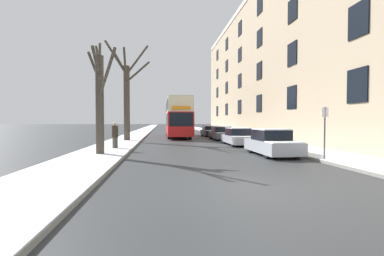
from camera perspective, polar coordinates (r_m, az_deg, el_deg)
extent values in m
plane|color=#303335|center=(7.49, 14.33, -12.99)|extent=(320.00, 320.00, 0.00)
cube|color=gray|center=(59.89, -9.99, -0.22)|extent=(3.04, 130.00, 0.13)
cube|color=silver|center=(59.89, -9.99, -0.14)|extent=(3.01, 130.00, 0.03)
cube|color=gray|center=(60.41, 1.48, -0.18)|extent=(3.04, 130.00, 0.13)
cube|color=silver|center=(60.41, 1.48, -0.10)|extent=(3.01, 130.00, 0.03)
cube|color=tan|center=(33.38, 19.99, 12.85)|extent=(9.00, 46.22, 16.95)
cube|color=black|center=(16.04, 32.82, 7.93)|extent=(0.08, 1.40, 1.80)
cube|color=black|center=(21.68, 21.27, 6.34)|extent=(0.08, 1.40, 1.80)
cube|color=black|center=(27.84, 14.68, 5.31)|extent=(0.08, 1.40, 1.80)
cube|color=black|center=(34.23, 10.52, 4.62)|extent=(0.08, 1.40, 1.80)
cube|color=black|center=(40.74, 7.68, 4.13)|extent=(0.08, 1.40, 1.80)
cube|color=black|center=(47.33, 5.63, 3.78)|extent=(0.08, 1.40, 1.80)
cube|color=black|center=(16.78, 33.00, 19.51)|extent=(0.08, 1.40, 1.80)
cube|color=black|center=(22.23, 21.36, 15.08)|extent=(0.08, 1.40, 1.80)
cube|color=black|center=(28.26, 14.72, 12.18)|extent=(0.08, 1.40, 1.80)
cube|color=black|center=(34.58, 10.54, 10.24)|extent=(0.08, 1.40, 1.80)
cube|color=black|center=(41.04, 7.70, 8.87)|extent=(0.08, 1.40, 1.80)
cube|color=black|center=(47.58, 5.64, 7.86)|extent=(0.08, 1.40, 1.80)
cube|color=black|center=(23.27, 21.45, 23.22)|extent=(0.08, 1.40, 1.80)
cube|color=black|center=(29.09, 14.77, 18.76)|extent=(0.08, 1.40, 1.80)
cube|color=black|center=(35.25, 10.57, 15.69)|extent=(0.08, 1.40, 1.80)
cube|color=black|center=(41.61, 7.71, 13.50)|extent=(0.08, 1.40, 1.80)
cube|color=black|center=(48.08, 5.65, 11.88)|extent=(0.08, 1.40, 1.80)
cube|color=black|center=(30.27, 14.82, 24.90)|extent=(0.08, 1.40, 1.80)
cube|color=black|center=(36.23, 10.60, 20.90)|extent=(0.08, 1.40, 1.80)
cube|color=black|center=(42.44, 7.73, 17.98)|extent=(0.08, 1.40, 1.80)
cube|color=black|center=(48.80, 5.66, 15.80)|extent=(0.08, 1.40, 1.80)
cylinder|color=#423A30|center=(14.39, -19.82, 4.56)|extent=(0.42, 0.42, 5.31)
cylinder|color=#423A30|center=(13.28, -18.45, 11.23)|extent=(1.38, 2.50, 2.02)
cylinder|color=#423A30|center=(15.24, -19.84, 15.20)|extent=(0.33, 1.01, 1.43)
cylinder|color=#423A30|center=(15.31, -20.24, 14.85)|extent=(0.58, 1.15, 1.33)
cylinder|color=#423A30|center=(13.86, -20.52, 13.46)|extent=(0.23, 1.74, 1.24)
cylinder|color=#423A30|center=(15.05, -20.97, 12.71)|extent=(0.91, 0.83, 1.68)
cylinder|color=#423A30|center=(24.00, -14.31, 5.20)|extent=(0.55, 0.55, 6.85)
cylinder|color=#423A30|center=(23.66, -14.60, 12.96)|extent=(0.19, 1.70, 3.12)
cylinder|color=#423A30|center=(24.57, -15.70, 13.81)|extent=(1.29, 0.25, 2.12)
cylinder|color=#423A30|center=(24.10, -16.52, 14.72)|extent=(1.84, 1.47, 2.72)
cylinder|color=#423A30|center=(24.20, -11.93, 12.10)|extent=(2.17, 0.30, 1.97)
cylinder|color=#423A30|center=(24.63, -12.09, 14.56)|extent=(2.06, 0.52, 2.81)
cube|color=red|center=(30.49, -3.22, 0.96)|extent=(2.55, 11.65, 2.46)
cube|color=beige|center=(30.53, -3.22, 4.65)|extent=(2.50, 11.42, 1.47)
cube|color=beige|center=(30.58, -3.23, 6.14)|extent=(2.50, 11.42, 0.12)
cube|color=black|center=(30.49, -3.22, 1.85)|extent=(2.58, 10.25, 1.28)
cube|color=black|center=(30.53, -3.23, 4.79)|extent=(2.58, 10.25, 1.12)
cube|color=black|center=(24.69, -2.39, 1.92)|extent=(2.30, 0.06, 1.34)
cube|color=orange|center=(24.72, -2.39, 4.53)|extent=(1.79, 0.05, 0.32)
cylinder|color=black|center=(26.98, -5.11, -1.40)|extent=(0.30, 0.99, 0.99)
cylinder|color=black|center=(27.13, -0.43, -1.38)|extent=(0.30, 0.99, 0.99)
cylinder|color=black|center=(33.73, -5.43, -0.82)|extent=(0.30, 0.99, 0.99)
cylinder|color=black|center=(33.85, -1.69, -0.80)|extent=(0.30, 0.99, 0.99)
cube|color=#9EA3AD|center=(14.81, 17.31, -3.90)|extent=(1.81, 4.05, 0.64)
cube|color=black|center=(14.91, 17.07, -1.51)|extent=(1.55, 2.03, 0.58)
cube|color=silver|center=(14.90, 17.08, -0.28)|extent=(1.52, 1.92, 0.06)
cube|color=silver|center=(13.49, 19.81, -2.98)|extent=(1.63, 1.06, 0.05)
cylinder|color=black|center=(13.40, 16.32, -5.16)|extent=(0.20, 0.65, 0.65)
cylinder|color=black|center=(14.10, 22.28, -4.89)|extent=(0.20, 0.65, 0.65)
cylinder|color=black|center=(15.66, 12.82, -4.18)|extent=(0.20, 0.65, 0.65)
cylinder|color=black|center=(16.26, 18.11, -4.01)|extent=(0.20, 0.65, 0.65)
cube|color=#9EA3AD|center=(20.50, 10.36, -2.46)|extent=(1.89, 4.30, 0.57)
cube|color=black|center=(20.63, 10.22, -0.86)|extent=(1.63, 2.15, 0.56)
cube|color=silver|center=(20.62, 10.23, -0.02)|extent=(1.59, 2.04, 0.05)
cube|color=silver|center=(19.03, 11.71, -1.85)|extent=(1.70, 1.12, 0.04)
cylinder|color=black|center=(19.04, 9.09, -3.11)|extent=(0.20, 0.68, 0.68)
cylinder|color=black|center=(19.56, 13.81, -3.01)|extent=(0.20, 0.68, 0.68)
cylinder|color=black|center=(21.53, 7.22, -2.57)|extent=(0.20, 0.68, 0.68)
cylinder|color=black|center=(21.99, 11.45, -2.50)|extent=(0.20, 0.68, 0.68)
cube|color=#474C56|center=(26.19, 6.56, -1.58)|extent=(1.88, 4.30, 0.57)
cube|color=black|center=(26.33, 6.47, -0.32)|extent=(1.62, 2.15, 0.56)
cube|color=silver|center=(26.33, 6.48, 0.33)|extent=(1.58, 2.04, 0.04)
cube|color=silver|center=(24.69, 7.37, -1.06)|extent=(1.70, 1.12, 0.03)
cylinder|color=black|center=(24.76, 5.37, -2.09)|extent=(0.20, 0.62, 0.62)
cylinder|color=black|center=(25.16, 9.08, -2.05)|extent=(0.20, 0.62, 0.62)
cylinder|color=black|center=(27.29, 4.23, -1.76)|extent=(0.20, 0.62, 0.62)
cylinder|color=black|center=(27.65, 7.62, -1.72)|extent=(0.20, 0.62, 0.62)
cube|color=black|center=(32.12, 4.07, -1.00)|extent=(1.87, 4.28, 0.57)
cube|color=black|center=(32.27, 4.01, -0.01)|extent=(1.61, 2.14, 0.53)
cube|color=silver|center=(32.26, 4.01, 0.51)|extent=(1.57, 2.03, 0.06)
cube|color=silver|center=(30.61, 4.60, -0.54)|extent=(1.68, 1.12, 0.05)
cylinder|color=black|center=(30.71, 3.00, -1.38)|extent=(0.20, 0.63, 0.63)
cylinder|color=black|center=(31.04, 6.01, -1.35)|extent=(0.20, 0.63, 0.63)
cylinder|color=black|center=(33.25, 2.25, -1.15)|extent=(0.20, 0.63, 0.63)
cylinder|color=black|center=(33.54, 5.04, -1.14)|extent=(0.20, 0.63, 0.63)
cylinder|color=#4C4742|center=(17.17, -16.47, -3.38)|extent=(0.19, 0.19, 0.84)
cylinder|color=#4C4742|center=(17.07, -16.96, -3.41)|extent=(0.19, 0.19, 0.84)
cylinder|color=#2D2319|center=(17.07, -16.73, -0.76)|extent=(0.39, 0.39, 0.73)
sphere|color=beige|center=(17.06, -16.74, 0.87)|extent=(0.23, 0.23, 0.23)
cylinder|color=#4C4F54|center=(13.22, 27.38, -1.28)|extent=(0.07, 0.07, 2.53)
cube|color=silver|center=(13.20, 27.48, 3.11)|extent=(0.32, 0.02, 0.44)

